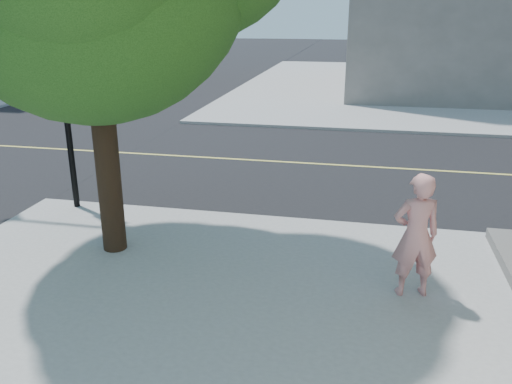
# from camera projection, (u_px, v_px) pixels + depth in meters

# --- Properties ---
(ground) EXTENTS (140.00, 140.00, 0.00)m
(ground) POSITION_uv_depth(u_px,v_px,m) (86.00, 207.00, 11.90)
(ground) COLOR black
(ground) RESTS_ON ground
(road_ew) EXTENTS (140.00, 9.00, 0.01)m
(road_ew) POSITION_uv_depth(u_px,v_px,m) (161.00, 155.00, 16.06)
(road_ew) COLOR black
(road_ew) RESTS_ON ground
(sidewalk_ne) EXTENTS (29.00, 25.00, 0.12)m
(sidewalk_ne) POSITION_uv_depth(u_px,v_px,m) (507.00, 88.00, 29.13)
(sidewalk_ne) COLOR #9C9C9C
(sidewalk_ne) RESTS_ON ground
(man_on_phone) EXTENTS (0.79, 0.62, 1.91)m
(man_on_phone) POSITION_uv_depth(u_px,v_px,m) (416.00, 236.00, 7.73)
(man_on_phone) COLOR pink
(man_on_phone) RESTS_ON sidewalk_se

